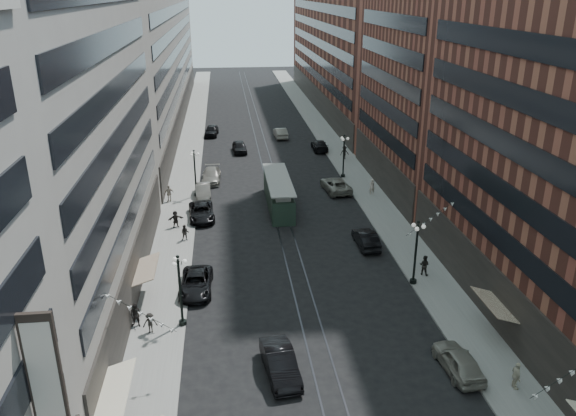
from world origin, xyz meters
name	(u,v)px	position (x,y,z in m)	size (l,w,h in m)	color
ground	(271,180)	(0.00, 60.00, 0.00)	(220.00, 220.00, 0.00)	black
sidewalk_west	(188,160)	(-11.00, 70.00, 0.07)	(4.00, 180.00, 0.15)	gray
sidewalk_east	(341,155)	(11.00, 70.00, 0.07)	(4.00, 180.00, 0.15)	gray
rail_west	(260,158)	(-0.70, 70.00, 0.01)	(0.12, 180.00, 0.02)	#2D2D33
rail_east	(270,158)	(0.70, 70.00, 0.01)	(0.12, 180.00, 0.02)	#2D2D33
building_west_mid	(60,122)	(-17.00, 33.00, 14.00)	(8.00, 36.00, 28.00)	#9B968A
building_west_far	(155,48)	(-17.00, 96.00, 13.00)	(8.00, 90.00, 26.00)	#9B968A
building_east_mid	(555,154)	(17.00, 28.00, 12.00)	(8.00, 30.00, 24.00)	brown
building_east_tower	(427,5)	(17.00, 56.00, 21.00)	(8.00, 26.00, 42.00)	brown
building_east_far	(337,47)	(17.00, 105.00, 12.00)	(8.00, 72.00, 24.00)	brown
lamppost_sw_far	(180,288)	(-9.20, 28.00, 3.10)	(1.03, 1.14, 5.52)	black
lamppost_sw_mid	(195,172)	(-9.20, 55.00, 3.10)	(1.03, 1.14, 5.52)	black
lamppost_se_far	(416,250)	(9.20, 32.00, 3.10)	(1.03, 1.14, 5.52)	black
lamppost_se_mid	(344,155)	(9.20, 60.00, 3.10)	(1.03, 1.14, 5.52)	black
streetcar	(278,194)	(0.00, 50.89, 1.50)	(2.60, 11.73, 3.24)	#213428
car_2	(196,283)	(-8.40, 32.93, 0.75)	(2.48, 5.39, 1.50)	black
car_4	(459,361)	(8.40, 20.79, 0.80)	(1.88, 4.68, 1.59)	gray
car_5	(280,363)	(-2.79, 21.79, 0.84)	(1.78, 5.12, 1.69)	black
pedestrian_2	(136,315)	(-12.44, 28.12, 1.06)	(0.89, 0.49, 1.82)	black
pedestrian_4	(516,376)	(11.09, 18.68, 1.06)	(1.06, 0.48, 1.81)	beige
car_7	(202,212)	(-8.40, 48.21, 0.77)	(2.54, 5.51, 1.53)	black
car_8	(211,176)	(-7.51, 60.40, 0.79)	(2.23, 5.48, 1.59)	slate
car_9	(211,131)	(-7.77, 84.18, 0.86)	(2.02, 5.03, 1.71)	black
car_10	(366,239)	(7.12, 39.57, 0.78)	(1.66, 4.75, 1.56)	black
car_11	(336,185)	(7.28, 55.06, 0.81)	(2.68, 5.82, 1.62)	gray
car_12	(319,145)	(8.40, 73.33, 0.77)	(2.15, 5.28, 1.53)	black
car_13	(239,147)	(-3.54, 73.57, 0.82)	(1.94, 4.82, 1.64)	black
car_14	(280,133)	(3.35, 81.41, 0.83)	(1.76, 5.03, 1.66)	gray
pedestrian_5	(176,219)	(-10.92, 45.99, 1.01)	(1.59, 0.46, 1.72)	black
pedestrian_6	(169,193)	(-12.15, 53.46, 1.11)	(1.13, 0.51, 1.93)	#A39687
pedestrian_7	(424,265)	(10.54, 33.31, 1.03)	(0.86, 0.47, 1.76)	black
pedestrian_8	(372,187)	(11.15, 53.08, 1.10)	(0.69, 0.45, 1.90)	#C2B1A0
pedestrian_9	(344,153)	(11.02, 67.78, 1.11)	(1.23, 0.51, 1.91)	black
car_extra_0	(203,191)	(-8.40, 54.74, 0.79)	(1.67, 4.78, 1.58)	#646059
pedestrian_extra_1	(185,233)	(-9.79, 42.60, 0.93)	(0.76, 0.42, 1.57)	black
pedestrian_extra_2	(150,323)	(-11.36, 27.24, 0.91)	(0.99, 0.41, 1.53)	black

